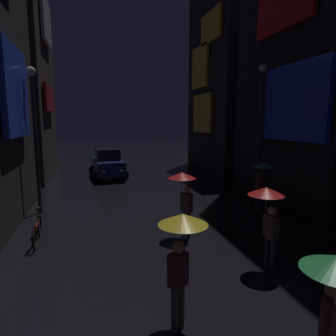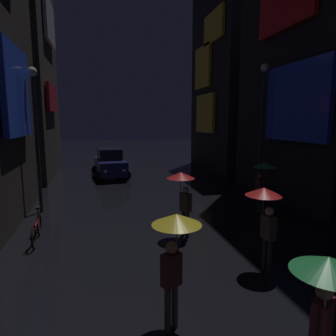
# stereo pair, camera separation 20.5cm
# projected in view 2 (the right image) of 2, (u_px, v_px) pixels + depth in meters

# --- Properties ---
(building_left_far) EXTENTS (4.25, 7.53, 18.46)m
(building_left_far) POSITION_uv_depth(u_px,v_px,m) (14.00, 32.00, 18.76)
(building_left_far) COLOR #33302D
(building_left_far) RESTS_ON ground
(building_right_far) EXTENTS (4.25, 7.65, 13.61)m
(building_right_far) POSITION_uv_depth(u_px,v_px,m) (232.00, 80.00, 22.62)
(building_right_far) COLOR #232328
(building_right_far) RESTS_ON ground
(pedestrian_midstreet_left_red) EXTENTS (0.90, 0.90, 2.12)m
(pedestrian_midstreet_left_red) POSITION_uv_depth(u_px,v_px,m) (265.00, 206.00, 7.37)
(pedestrian_midstreet_left_red) COLOR #2D2D38
(pedestrian_midstreet_left_red) RESTS_ON ground
(pedestrian_far_right_yellow) EXTENTS (0.90, 0.90, 2.12)m
(pedestrian_far_right_yellow) POSITION_uv_depth(u_px,v_px,m) (175.00, 239.00, 5.30)
(pedestrian_far_right_yellow) COLOR #38332D
(pedestrian_far_right_yellow) RESTS_ON ground
(pedestrian_foreground_right_green) EXTENTS (0.90, 0.90, 2.12)m
(pedestrian_foreground_right_green) POSITION_uv_depth(u_px,v_px,m) (326.00, 289.00, 3.74)
(pedestrian_foreground_right_green) COLOR #2D2D38
(pedestrian_foreground_right_green) RESTS_ON ground
(pedestrian_foreground_left_red) EXTENTS (0.90, 0.90, 2.12)m
(pedestrian_foreground_left_red) POSITION_uv_depth(u_px,v_px,m) (182.00, 186.00, 9.59)
(pedestrian_foreground_left_red) COLOR #2D2D38
(pedestrian_foreground_left_red) RESTS_ON ground
(pedestrian_midstreet_centre_green) EXTENTS (0.90, 0.90, 2.12)m
(pedestrian_midstreet_centre_green) POSITION_uv_depth(u_px,v_px,m) (263.00, 173.00, 11.89)
(pedestrian_midstreet_centre_green) COLOR #2D2D38
(pedestrian_midstreet_centre_green) RESTS_ON ground
(bicycle_parked_at_storefront) EXTENTS (0.15, 1.82, 0.96)m
(bicycle_parked_at_storefront) POSITION_uv_depth(u_px,v_px,m) (37.00, 229.00, 9.37)
(bicycle_parked_at_storefront) COLOR black
(bicycle_parked_at_storefront) RESTS_ON ground
(car_distant) EXTENTS (2.51, 4.27, 1.92)m
(car_distant) POSITION_uv_depth(u_px,v_px,m) (110.00, 164.00, 19.90)
(car_distant) COLOR navy
(car_distant) RESTS_ON ground
(streetlamp_left_far) EXTENTS (0.36, 0.36, 5.80)m
(streetlamp_left_far) POSITION_uv_depth(u_px,v_px,m) (36.00, 124.00, 11.86)
(streetlamp_left_far) COLOR #2D2D33
(streetlamp_left_far) RESTS_ON ground
(streetlamp_right_far) EXTENTS (0.36, 0.36, 6.35)m
(streetlamp_right_far) POSITION_uv_depth(u_px,v_px,m) (262.00, 117.00, 14.15)
(streetlamp_right_far) COLOR #2D2D33
(streetlamp_right_far) RESTS_ON ground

